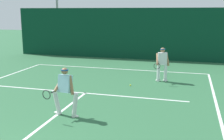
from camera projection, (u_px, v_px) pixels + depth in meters
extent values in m
cube|color=white|center=(117.00, 69.00, 16.16)|extent=(10.12, 0.10, 0.01)
cube|color=white|center=(85.00, 93.00, 11.39)|extent=(8.25, 0.10, 0.01)
cube|color=white|center=(47.00, 122.00, 8.41)|extent=(0.10, 6.40, 0.01)
cylinder|color=silver|center=(75.00, 105.00, 8.71)|extent=(0.27, 0.18, 0.80)
cylinder|color=silver|center=(57.00, 103.00, 8.99)|extent=(0.32, 0.19, 0.80)
ellipsoid|color=white|center=(75.00, 116.00, 8.79)|extent=(0.27, 0.15, 0.09)
ellipsoid|color=white|center=(57.00, 113.00, 9.06)|extent=(0.27, 0.15, 0.09)
cube|color=#9EDBEA|center=(65.00, 84.00, 8.71)|extent=(0.45, 0.37, 0.58)
cylinder|color=#9E704C|center=(71.00, 85.00, 8.63)|extent=(0.19, 0.12, 0.61)
cylinder|color=#9E704C|center=(59.00, 84.00, 8.81)|extent=(0.18, 0.54, 0.46)
sphere|color=#9E704C|center=(65.00, 71.00, 8.63)|extent=(0.21, 0.21, 0.21)
cylinder|color=#19478C|center=(65.00, 70.00, 8.62)|extent=(0.26, 0.26, 0.04)
cylinder|color=black|center=(53.00, 92.00, 8.65)|extent=(0.07, 0.26, 0.03)
torus|color=black|center=(46.00, 95.00, 8.35)|extent=(0.29, 0.07, 0.29)
cylinder|color=silver|center=(165.00, 73.00, 13.22)|extent=(0.17, 0.17, 0.81)
cylinder|color=silver|center=(158.00, 73.00, 13.25)|extent=(0.17, 0.17, 0.81)
ellipsoid|color=white|center=(165.00, 80.00, 13.29)|extent=(0.28, 0.16, 0.09)
ellipsoid|color=white|center=(158.00, 80.00, 13.32)|extent=(0.28, 0.16, 0.09)
cube|color=silver|center=(162.00, 59.00, 13.09)|extent=(0.46, 0.30, 0.57)
cylinder|color=#9E704C|center=(167.00, 59.00, 13.07)|extent=(0.24, 0.14, 0.63)
cylinder|color=#9E704C|center=(157.00, 59.00, 13.11)|extent=(0.19, 0.50, 0.53)
sphere|color=#9E704C|center=(163.00, 50.00, 13.00)|extent=(0.22, 0.22, 0.22)
cylinder|color=#19478C|center=(163.00, 49.00, 13.00)|extent=(0.28, 0.28, 0.04)
cylinder|color=black|center=(157.00, 65.00, 12.92)|extent=(0.08, 0.26, 0.03)
torus|color=black|center=(157.00, 66.00, 12.59)|extent=(0.29, 0.08, 0.29)
sphere|color=#D1E033|center=(130.00, 85.00, 12.49)|extent=(0.07, 0.07, 0.07)
cube|color=#093724|center=(131.00, 34.00, 19.28)|extent=(17.15, 0.12, 3.51)
cylinder|color=#9EA39E|center=(57.00, 9.00, 21.94)|extent=(0.18, 0.18, 6.88)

